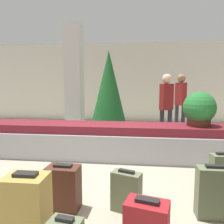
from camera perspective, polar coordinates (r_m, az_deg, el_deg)
The scene contains 13 objects.
ground_plane at distance 3.26m, azimuth -3.42°, elevation -20.00°, with size 18.00×18.00×0.00m, color #9E937F.
back_wall at distance 9.18m, azimuth 3.55°, elevation 7.71°, with size 18.00×0.06×3.20m.
carousel at distance 4.58m, azimuth 0.00°, elevation -7.56°, with size 8.71×0.91×0.69m.
pillar at distance 6.49m, azimuth -9.80°, elevation 7.94°, with size 0.47×0.47×3.20m.
suitcase_1 at distance 2.81m, azimuth -12.57°, elevation -18.74°, with size 0.39×0.26×0.56m.
suitcase_3 at distance 2.82m, azimuth 25.03°, elevation -18.53°, with size 0.37×0.19×0.61m.
suitcase_5 at distance 2.72m, azimuth 3.76°, elevation -20.06°, with size 0.38×0.27×0.50m.
suitcase_7 at distance 2.23m, azimuth -21.21°, elevation -23.63°, with size 0.36×0.28×0.74m.
suitcase_8 at distance 3.30m, azimuth 26.56°, elevation -14.76°, with size 0.29×0.21×0.62m.
potted_plant_1 at distance 4.63m, azimuth 21.84°, elevation 0.64°, with size 0.63×0.63×0.67m.
traveler_0 at distance 7.01m, azimuth 17.48°, elevation 3.60°, with size 0.33×0.37×1.82m.
traveler_1 at distance 5.78m, azimuth 14.01°, elevation 2.71°, with size 0.37×0.32×1.77m.
decorated_tree at distance 5.78m, azimuth -0.85°, elevation 5.01°, with size 1.07×1.07×2.39m.
Camera 1 is at (0.52, -2.86, 1.47)m, focal length 35.00 mm.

